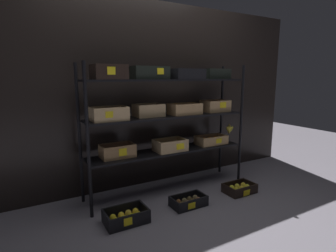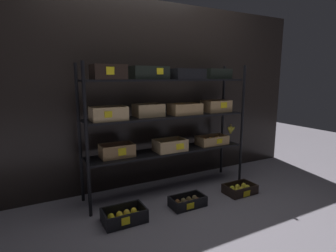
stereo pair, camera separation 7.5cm
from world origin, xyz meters
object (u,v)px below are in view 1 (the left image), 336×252
(crate_ground_lemon, at_px, (126,217))
(display_rack, at_px, (168,113))
(crate_ground_center_lemon, at_px, (239,189))
(crate_ground_kiwi, at_px, (188,202))

(crate_ground_lemon, bearing_deg, display_rack, 32.19)
(display_rack, xyz_separation_m, crate_ground_center_lemon, (0.66, -0.45, -0.85))
(crate_ground_kiwi, relative_size, crate_ground_center_lemon, 1.03)
(crate_ground_lemon, height_order, crate_ground_center_lemon, crate_ground_lemon)
(crate_ground_lemon, distance_m, crate_ground_center_lemon, 1.34)
(crate_ground_lemon, xyz_separation_m, crate_ground_center_lemon, (1.33, -0.03, -0.01))
(crate_ground_kiwi, bearing_deg, crate_ground_center_lemon, -1.27)
(crate_ground_lemon, bearing_deg, crate_ground_center_lemon, -1.23)
(display_rack, relative_size, crate_ground_center_lemon, 5.69)
(crate_ground_kiwi, bearing_deg, display_rack, 88.04)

